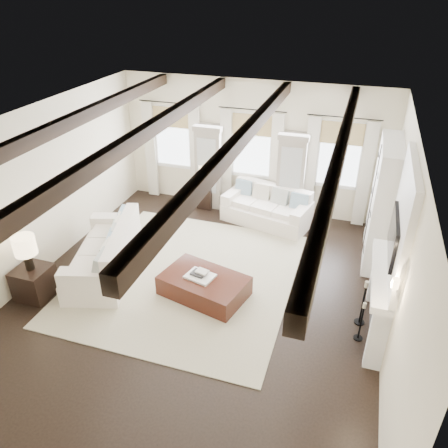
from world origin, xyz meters
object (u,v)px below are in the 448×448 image
(side_table_front, at_px, (34,282))
(side_table_back, at_px, (206,197))
(ottoman, at_px, (204,286))
(sofa_left, at_px, (107,254))
(sofa_back, at_px, (268,209))

(side_table_front, relative_size, side_table_back, 1.07)
(ottoman, distance_m, side_table_back, 3.60)
(side_table_front, xyz_separation_m, side_table_back, (1.77, 4.37, -0.02))
(ottoman, bearing_deg, sofa_left, -169.43)
(sofa_left, relative_size, ottoman, 1.64)
(sofa_left, bearing_deg, side_table_front, -129.35)
(sofa_back, bearing_deg, sofa_left, -130.52)
(sofa_back, xyz_separation_m, side_table_back, (-1.68, 0.30, -0.07))
(sofa_back, height_order, sofa_left, sofa_left)
(side_table_back, bearing_deg, sofa_left, -104.94)
(side_table_back, bearing_deg, ottoman, -70.61)
(sofa_back, distance_m, side_table_back, 1.70)
(sofa_left, distance_m, side_table_front, 1.41)
(ottoman, height_order, side_table_back, side_table_back)
(sofa_left, distance_m, side_table_back, 3.40)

